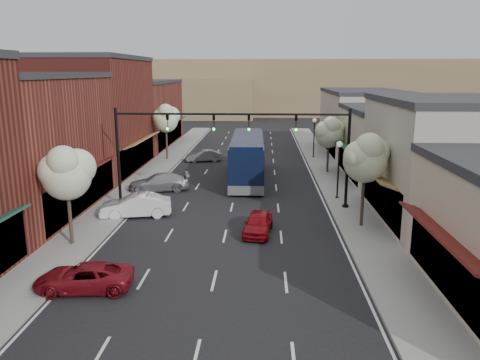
# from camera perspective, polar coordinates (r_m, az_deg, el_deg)

# --- Properties ---
(ground) EXTENTS (160.00, 160.00, 0.00)m
(ground) POSITION_cam_1_polar(r_m,az_deg,el_deg) (25.76, -2.23, -8.36)
(ground) COLOR black
(ground) RESTS_ON ground
(sidewalk_left) EXTENTS (2.80, 73.00, 0.15)m
(sidewalk_left) POSITION_cam_1_polar(r_m,az_deg,el_deg) (44.68, -10.90, 0.75)
(sidewalk_left) COLOR gray
(sidewalk_left) RESTS_ON ground
(sidewalk_right) EXTENTS (2.80, 73.00, 0.15)m
(sidewalk_right) POSITION_cam_1_polar(r_m,az_deg,el_deg) (43.84, 10.95, 0.52)
(sidewalk_right) COLOR gray
(sidewalk_right) RESTS_ON ground
(curb_left) EXTENTS (0.25, 73.00, 0.17)m
(curb_left) POSITION_cam_1_polar(r_m,az_deg,el_deg) (44.36, -9.14, 0.74)
(curb_left) COLOR gray
(curb_left) RESTS_ON ground
(curb_right) EXTENTS (0.25, 73.00, 0.17)m
(curb_right) POSITION_cam_1_polar(r_m,az_deg,el_deg) (43.66, 9.14, 0.54)
(curb_right) COLOR gray
(curb_right) RESTS_ON ground
(bldg_left_midnear) EXTENTS (10.14, 14.10, 9.40)m
(bldg_left_midnear) POSITION_cam_1_polar(r_m,az_deg,el_deg) (34.43, -25.71, 3.83)
(bldg_left_midnear) COLOR brown
(bldg_left_midnear) RESTS_ON ground
(bldg_left_midfar) EXTENTS (10.14, 14.10, 10.90)m
(bldg_left_midfar) POSITION_cam_1_polar(r_m,az_deg,el_deg) (47.04, -17.74, 7.55)
(bldg_left_midfar) COLOR maroon
(bldg_left_midfar) RESTS_ON ground
(bldg_left_far) EXTENTS (10.14, 18.10, 8.40)m
(bldg_left_far) POSITION_cam_1_polar(r_m,az_deg,el_deg) (62.32, -12.52, 7.91)
(bldg_left_far) COLOR brown
(bldg_left_far) RESTS_ON ground
(bldg_right_midnear) EXTENTS (9.14, 12.10, 7.90)m
(bldg_right_midnear) POSITION_cam_1_polar(r_m,az_deg,el_deg) (32.49, 23.62, 2.21)
(bldg_right_midnear) COLOR #B2A999
(bldg_right_midnear) RESTS_ON ground
(bldg_right_midfar) EXTENTS (9.14, 12.10, 6.40)m
(bldg_right_midfar) POSITION_cam_1_polar(r_m,az_deg,el_deg) (43.88, 18.10, 4.23)
(bldg_right_midfar) COLOR #C2B49A
(bldg_right_midfar) RESTS_ON ground
(bldg_right_far) EXTENTS (9.14, 16.10, 7.40)m
(bldg_right_far) POSITION_cam_1_polar(r_m,az_deg,el_deg) (57.35, 14.56, 6.88)
(bldg_right_far) COLOR #B2A999
(bldg_right_far) RESTS_ON ground
(hill_far) EXTENTS (120.00, 30.00, 12.00)m
(hill_far) POSITION_cam_1_polar(r_m,az_deg,el_deg) (113.96, 1.82, 11.31)
(hill_far) COLOR #7A6647
(hill_far) RESTS_ON ground
(hill_near) EXTENTS (50.00, 20.00, 8.00)m
(hill_near) POSITION_cam_1_polar(r_m,az_deg,el_deg) (105.59, -12.22, 9.81)
(hill_near) COLOR #7A6647
(hill_near) RESTS_ON ground
(signal_mast_right) EXTENTS (8.22, 0.46, 7.00)m
(signal_mast_right) POSITION_cam_1_polar(r_m,az_deg,el_deg) (32.42, 8.94, 4.41)
(signal_mast_right) COLOR black
(signal_mast_right) RESTS_ON ground
(signal_mast_left) EXTENTS (8.22, 0.46, 7.00)m
(signal_mast_left) POSITION_cam_1_polar(r_m,az_deg,el_deg) (33.18, -10.81, 4.53)
(signal_mast_left) COLOR black
(signal_mast_left) RESTS_ON ground
(tree_right_near) EXTENTS (2.85, 2.65, 5.95)m
(tree_right_near) POSITION_cam_1_polar(r_m,az_deg,el_deg) (28.93, 15.13, 2.74)
(tree_right_near) COLOR #47382B
(tree_right_near) RESTS_ON ground
(tree_right_far) EXTENTS (2.85, 2.65, 5.43)m
(tree_right_far) POSITION_cam_1_polar(r_m,az_deg,el_deg) (44.59, 10.85, 5.84)
(tree_right_far) COLOR #47382B
(tree_right_far) RESTS_ON ground
(tree_left_near) EXTENTS (2.85, 2.65, 5.69)m
(tree_left_near) POSITION_cam_1_polar(r_m,az_deg,el_deg) (26.53, -20.38, 0.97)
(tree_left_near) COLOR #47382B
(tree_left_near) RESTS_ON ground
(tree_left_far) EXTENTS (2.85, 2.65, 6.13)m
(tree_left_far) POSITION_cam_1_polar(r_m,az_deg,el_deg) (51.14, -8.99, 7.50)
(tree_left_far) COLOR #47382B
(tree_left_far) RESTS_ON ground
(lamp_post_near) EXTENTS (0.44, 0.44, 4.44)m
(lamp_post_near) POSITION_cam_1_polar(r_m,az_deg,el_deg) (35.42, 11.95, 2.36)
(lamp_post_near) COLOR black
(lamp_post_near) RESTS_ON ground
(lamp_post_far) EXTENTS (0.44, 0.44, 4.44)m
(lamp_post_far) POSITION_cam_1_polar(r_m,az_deg,el_deg) (52.58, 9.03, 5.89)
(lamp_post_far) COLOR black
(lamp_post_far) RESTS_ON ground
(coach_bus) EXTENTS (3.01, 12.79, 3.89)m
(coach_bus) POSITION_cam_1_polar(r_m,az_deg,el_deg) (41.46, 0.91, 2.78)
(coach_bus) COLOR black
(coach_bus) RESTS_ON ground
(red_hatchback) EXTENTS (1.98, 3.96, 1.29)m
(red_hatchback) POSITION_cam_1_polar(r_m,az_deg,el_deg) (27.86, 2.22, -5.27)
(red_hatchback) COLOR maroon
(red_hatchback) RESTS_ON ground
(parked_car_a) EXTENTS (4.43, 2.35, 1.19)m
(parked_car_a) POSITION_cam_1_polar(r_m,az_deg,el_deg) (22.06, -18.49, -11.19)
(parked_car_a) COLOR maroon
(parked_car_a) RESTS_ON ground
(parked_car_b) EXTENTS (4.86, 2.53, 1.52)m
(parked_car_b) POSITION_cam_1_polar(r_m,az_deg,el_deg) (31.75, -12.58, -3.06)
(parked_car_b) COLOR white
(parked_car_b) RESTS_ON ground
(parked_car_c) EXTENTS (5.20, 3.06, 1.42)m
(parked_car_c) POSITION_cam_1_polar(r_m,az_deg,el_deg) (38.30, -9.86, -0.27)
(parked_car_c) COLOR #A1A1A7
(parked_car_c) RESTS_ON ground
(parked_car_e) EXTENTS (4.01, 2.11, 1.26)m
(parked_car_e) POSITION_cam_1_polar(r_m,az_deg,el_deg) (50.38, -4.46, 2.97)
(parked_car_e) COLOR gray
(parked_car_e) RESTS_ON ground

